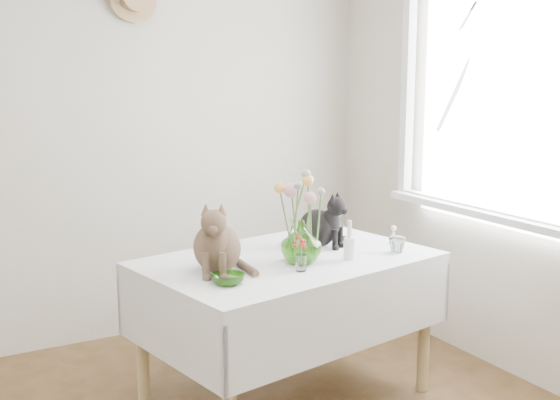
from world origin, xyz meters
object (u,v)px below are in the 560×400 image
tabby_cat (217,235)px  black_cat (318,218)px  dining_table (288,293)px  flower_vase (301,242)px

tabby_cat → black_cat: bearing=44.9°
dining_table → tabby_cat: size_ratio=4.45×
tabby_cat → flower_vase: (0.40, -0.07, -0.07)m
black_cat → tabby_cat: bearing=164.9°
tabby_cat → flower_vase: size_ratio=1.67×
dining_table → flower_vase: flower_vase is taller
tabby_cat → black_cat: 0.67m
black_cat → flower_vase: size_ratio=1.44×
tabby_cat → flower_vase: tabby_cat is taller
tabby_cat → flower_vase: 0.41m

